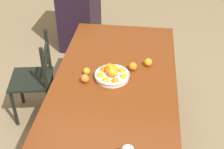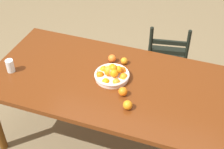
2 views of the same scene
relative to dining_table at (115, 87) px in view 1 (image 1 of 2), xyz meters
The scene contains 9 objects.
ground_plane 0.70m from the dining_table, ahead, with size 12.00×12.00×0.00m, color #756548.
dining_table is the anchor object (origin of this frame).
chair_near_window 0.97m from the dining_table, 68.41° to the left, with size 0.49×0.49×0.93m.
cabinet 2.09m from the dining_table, 20.46° to the left, with size 0.75×0.47×1.17m, color black.
fruit_bowl 0.13m from the dining_table, 51.93° to the left, with size 0.30×0.30×0.14m.
orange_loose_0 0.39m from the dining_table, 47.24° to the right, with size 0.07×0.07×0.07m, color orange.
orange_loose_1 0.28m from the dining_table, 77.94° to the left, with size 0.06×0.06×0.06m, color orange.
orange_loose_2 0.25m from the dining_table, 39.36° to the right, with size 0.07×0.07×0.07m, color orange.
orange_loose_3 0.28m from the dining_table, 103.19° to the left, with size 0.07×0.07×0.07m, color orange.
Camera 1 is at (-2.13, -0.24, 2.38)m, focal length 50.16 mm.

